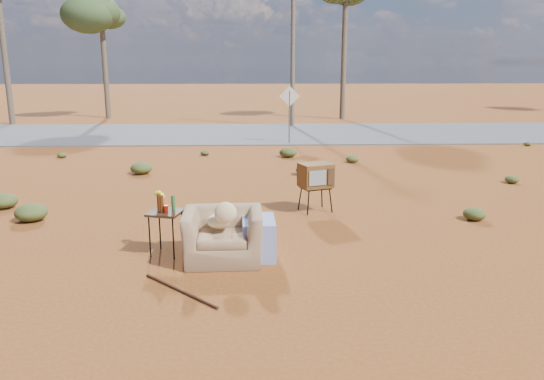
{
  "coord_description": "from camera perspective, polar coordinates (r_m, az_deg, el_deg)",
  "views": [
    {
      "loc": [
        0.16,
        -8.12,
        3.04
      ],
      "look_at": [
        0.47,
        1.14,
        0.8
      ],
      "focal_mm": 35.0,
      "sensor_mm": 36.0,
      "label": 1
    }
  ],
  "objects": [
    {
      "name": "utility_pole_center",
      "position": [
        25.71,
        2.26,
        16.05
      ],
      "size": [
        1.4,
        0.2,
        8.0
      ],
      "color": "brown",
      "rests_on": "ground"
    },
    {
      "name": "highway",
      "position": [
        23.31,
        -2.33,
        6.13
      ],
      "size": [
        140.0,
        7.0,
        0.04
      ],
      "primitive_type": "cube",
      "color": "#565659",
      "rests_on": "ground"
    },
    {
      "name": "eucalyptus_near_left",
      "position": [
        31.3,
        -17.89,
        17.38
      ],
      "size": [
        3.2,
        3.2,
        6.6
      ],
      "color": "brown",
      "rests_on": "ground"
    },
    {
      "name": "side_table",
      "position": [
        8.67,
        -11.54,
        -2.06
      ],
      "size": [
        0.6,
        0.6,
        1.01
      ],
      "rotation": [
        0.0,
        0.0,
        -0.24
      ],
      "color": "#331E12",
      "rests_on": "ground"
    },
    {
      "name": "scrub_patch",
      "position": [
        12.9,
        -6.26,
        0.51
      ],
      "size": [
        17.49,
        8.07,
        0.33
      ],
      "color": "#435324",
      "rests_on": "ground"
    },
    {
      "name": "rusty_bar",
      "position": [
        7.43,
        -9.85,
        -10.6
      ],
      "size": [
        1.12,
        1.13,
        0.04
      ],
      "primitive_type": "cylinder",
      "rotation": [
        0.0,
        1.57,
        -0.79
      ],
      "color": "#482813",
      "rests_on": "ground"
    },
    {
      "name": "armchair",
      "position": [
        8.35,
        -4.58,
        -4.18
      ],
      "size": [
        1.45,
        0.94,
        1.07
      ],
      "rotation": [
        0.0,
        0.0,
        0.03
      ],
      "color": "#916F4F",
      "rests_on": "ground"
    },
    {
      "name": "road_sign",
      "position": [
        20.22,
        1.89,
        9.22
      ],
      "size": [
        0.78,
        0.06,
        2.19
      ],
      "color": "brown",
      "rests_on": "ground"
    },
    {
      "name": "tv_unit",
      "position": [
        10.96,
        4.73,
        1.51
      ],
      "size": [
        0.76,
        0.68,
        1.02
      ],
      "rotation": [
        0.0,
        0.0,
        0.35
      ],
      "color": "black",
      "rests_on": "ground"
    },
    {
      "name": "ground",
      "position": [
        8.67,
        -2.87,
        -6.95
      ],
      "size": [
        140.0,
        140.0,
        0.0
      ],
      "primitive_type": "plane",
      "color": "brown",
      "rests_on": "ground"
    }
  ]
}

